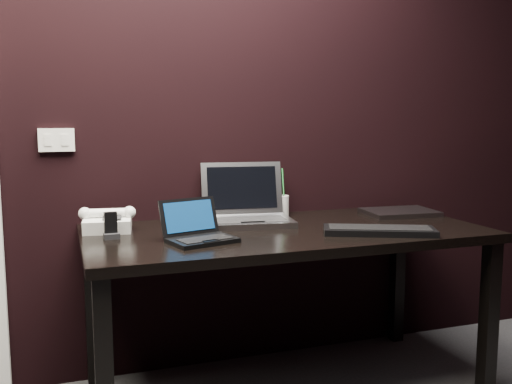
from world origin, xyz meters
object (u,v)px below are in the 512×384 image
object	(u,v)px
netbook	(199,233)
mobile_phone	(111,229)
desk	(286,246)
pen_cup	(281,205)
ext_keyboard	(379,230)
desk_phone	(108,222)
silver_laptop	(247,212)
closed_laptop	(400,212)

from	to	relation	value
netbook	mobile_phone	distance (m)	0.36
desk	pen_cup	xyz separation A→B (m)	(0.10, 0.32, 0.13)
ext_keyboard	desk_phone	xyz separation A→B (m)	(-1.06, 0.42, 0.03)
ext_keyboard	desk_phone	size ratio (longest dim) A/B	1.98
pen_cup	silver_laptop	bearing A→B (deg)	-149.93
desk	silver_laptop	size ratio (longest dim) A/B	3.98
netbook	desk	bearing A→B (deg)	15.70
silver_laptop	desk_phone	size ratio (longest dim) A/B	1.77
mobile_phone	silver_laptop	bearing A→B (deg)	13.05
silver_laptop	ext_keyboard	distance (m)	0.61
pen_cup	ext_keyboard	bearing A→B (deg)	-67.45
ext_keyboard	desk_phone	bearing A→B (deg)	158.45
ext_keyboard	desk_phone	world-z (taller)	desk_phone
desk	pen_cup	distance (m)	0.36
desk	netbook	size ratio (longest dim) A/B	5.76
ext_keyboard	mobile_phone	distance (m)	1.09
netbook	ext_keyboard	distance (m)	0.75
silver_laptop	netbook	bearing A→B (deg)	-134.20
closed_laptop	silver_laptop	bearing A→B (deg)	176.81
closed_laptop	desk_phone	xyz separation A→B (m)	(-1.40, 0.05, 0.03)
netbook	ext_keyboard	size ratio (longest dim) A/B	0.62
desk_phone	closed_laptop	bearing A→B (deg)	-1.86
desk	desk_phone	world-z (taller)	desk_phone
silver_laptop	mobile_phone	xyz separation A→B (m)	(-0.62, -0.14, -0.01)
netbook	pen_cup	distance (m)	0.67
desk	silver_laptop	bearing A→B (deg)	121.03
desk	netbook	xyz separation A→B (m)	(-0.41, -0.12, 0.11)
closed_laptop	desk_phone	size ratio (longest dim) A/B	1.49
mobile_phone	closed_laptop	bearing A→B (deg)	4.06
silver_laptop	pen_cup	distance (m)	0.25
netbook	silver_laptop	distance (m)	0.43
closed_laptop	pen_cup	world-z (taller)	pen_cup
desk	netbook	bearing A→B (deg)	-164.30
desk_phone	mobile_phone	bearing A→B (deg)	-89.79
desk	netbook	world-z (taller)	netbook
ext_keyboard	closed_laptop	xyz separation A→B (m)	(0.34, 0.37, -0.00)
ext_keyboard	netbook	bearing A→B (deg)	171.63
desk	closed_laptop	distance (m)	0.69
desk	pen_cup	size ratio (longest dim) A/B	7.31
ext_keyboard	pen_cup	distance (m)	0.59
ext_keyboard	desk_phone	distance (m)	1.14
desk_phone	pen_cup	size ratio (longest dim) A/B	1.04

